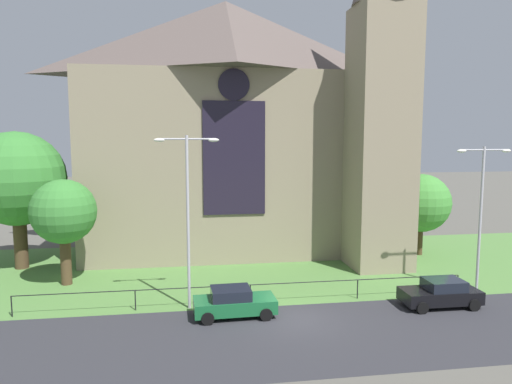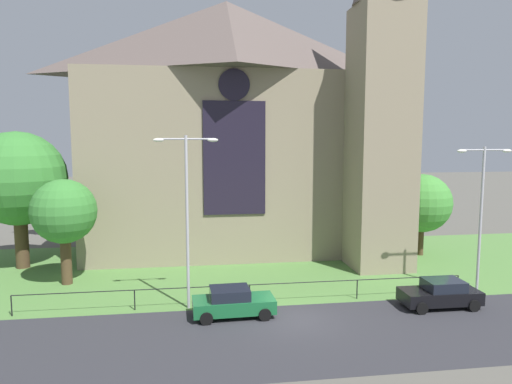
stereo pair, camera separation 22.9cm
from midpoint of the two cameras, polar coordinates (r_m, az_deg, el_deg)
ground at (r=34.27m, az=0.58°, el=-8.92°), size 160.00×160.00×0.00m
road_asphalt at (r=23.17m, az=5.53°, el=-16.83°), size 120.00×8.00×0.01m
grass_verge at (r=32.38m, az=1.16°, el=-9.86°), size 120.00×20.00×0.01m
church_building at (r=38.93m, az=-2.53°, el=8.25°), size 23.20×16.20×26.00m
iron_railing at (r=26.63m, az=-0.94°, el=-11.43°), size 24.86×0.07×1.13m
tree_left_near at (r=31.60m, az=-22.36°, el=-2.29°), size 4.00×4.00×6.63m
tree_left_far at (r=36.64m, az=-27.00°, el=1.37°), size 6.52×6.52×9.60m
tree_right_far at (r=38.84m, az=19.12°, el=-1.27°), size 4.50×4.50×6.35m
streetlamp_near at (r=25.21m, az=-8.48°, el=-1.16°), size 3.37×0.26×9.31m
streetlamp_far at (r=30.40m, az=25.31°, el=-1.05°), size 3.37×0.26×8.67m
parked_car_green at (r=25.06m, az=-2.97°, el=-13.13°), size 4.26×2.14×1.51m
parked_car_black at (r=28.20m, az=21.14°, el=-11.29°), size 4.22×2.05×1.51m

